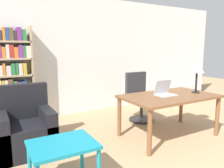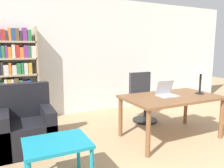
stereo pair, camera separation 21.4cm
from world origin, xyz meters
TOP-DOWN VIEW (x-y plane):
  - wall_back at (0.00, 4.53)m, footprint 8.00×0.06m
  - desk at (0.48, 2.39)m, footprint 1.63×0.95m
  - laptop at (0.40, 2.43)m, footprint 0.33×0.26m
  - table_lamp at (1.05, 2.32)m, footprint 0.26×0.26m
  - office_chair at (0.57, 3.36)m, footprint 0.52×0.52m
  - side_table_blue at (-1.57, 1.86)m, footprint 0.70×0.56m
  - armchair at (-1.79, 3.02)m, footprint 0.78×0.76m
  - bookshelf at (-1.83, 4.34)m, footprint 0.76×0.28m

SIDE VIEW (x-z plane):
  - armchair at x=-1.79m, z-range -0.17..0.81m
  - side_table_blue at x=-1.57m, z-range 0.19..0.72m
  - office_chair at x=0.57m, z-range -0.04..0.99m
  - desk at x=0.48m, z-range 0.28..1.01m
  - laptop at x=0.40m, z-range 0.66..0.92m
  - bookshelf at x=-1.83m, z-range 0.00..1.96m
  - table_lamp at x=1.05m, z-range 0.90..1.43m
  - wall_back at x=0.00m, z-range 0.00..2.70m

